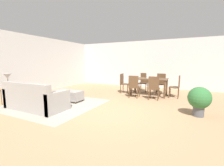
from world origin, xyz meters
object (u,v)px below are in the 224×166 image
object	(u,v)px
table_lamp	(7,77)
dining_chair_far_left	(144,81)
side_table	(9,92)
dining_chair_near_left	(134,85)
dining_table	(149,80)
ottoman_table	(68,95)
potted_plant	(199,99)
couch	(35,100)
dining_chair_far_right	(161,82)
dining_chair_near_right	(154,87)
dining_chair_head_west	(124,82)
vase_centerpiece	(148,75)
dining_chair_head_east	(177,85)

from	to	relation	value
table_lamp	dining_chair_far_left	size ratio (longest dim) A/B	0.57
side_table	dining_chair_near_left	distance (m)	4.59
dining_table	dining_chair_far_left	distance (m)	0.92
ottoman_table	side_table	world-z (taller)	side_table
dining_chair_near_left	potted_plant	bearing A→B (deg)	-30.43
couch	table_lamp	size ratio (longest dim) A/B	3.79
dining_chair_far_left	dining_chair_far_right	world-z (taller)	same
dining_chair_near_right	dining_chair_head_west	size ratio (longest dim) A/B	1.00
dining_chair_far_right	dining_chair_head_west	size ratio (longest dim) A/B	1.00
table_lamp	dining_chair_head_west	size ratio (longest dim) A/B	0.57
ottoman_table	vase_centerpiece	size ratio (longest dim) A/B	4.50
couch	potted_plant	world-z (taller)	couch
potted_plant	dining_chair_far_right	bearing A→B (deg)	116.15
dining_chair_near_right	dining_chair_far_left	world-z (taller)	same
side_table	dining_chair_near_right	bearing A→B (deg)	33.00
vase_centerpiece	dining_chair_far_right	bearing A→B (deg)	60.79
vase_centerpiece	potted_plant	xyz separation A→B (m)	(1.88, -2.06, -0.41)
dining_chair_far_right	potted_plant	bearing A→B (deg)	-63.85
table_lamp	couch	bearing A→B (deg)	0.94
table_lamp	dining_chair_far_right	bearing A→B (deg)	44.90
dining_table	dining_chair_near_right	world-z (taller)	dining_chair_near_right
ottoman_table	couch	bearing A→B (deg)	-100.13
dining_chair_far_left	dining_chair_head_east	xyz separation A→B (m)	(1.56, -0.80, 0.00)
dining_chair_far_left	potted_plant	distance (m)	3.68
dining_chair_far_right	table_lamp	bearing A→B (deg)	-135.10
ottoman_table	dining_table	distance (m)	3.47
side_table	dining_chair_head_west	world-z (taller)	dining_chair_head_west
dining_chair_far_right	dining_chair_head_west	xyz separation A→B (m)	(-1.60, -0.80, 0.00)
couch	dining_chair_near_right	size ratio (longest dim) A/B	2.16
potted_plant	dining_table	bearing A→B (deg)	131.00
table_lamp	dining_chair_head_west	world-z (taller)	table_lamp
couch	dining_chair_head_west	xyz separation A→B (m)	(1.54, 3.59, 0.23)
ottoman_table	dining_chair_head_west	bearing A→B (deg)	60.74
couch	side_table	distance (m)	1.30
dining_chair_far_right	vase_centerpiece	bearing A→B (deg)	-119.21
ottoman_table	dining_chair_far_left	xyz separation A→B (m)	(2.08, 3.18, 0.29)
dining_chair_near_left	ottoman_table	bearing A→B (deg)	-142.61
side_table	dining_chair_far_left	world-z (taller)	dining_chair_far_left
dining_chair_near_left	vase_centerpiece	bearing A→B (deg)	62.99
dining_chair_head_east	potted_plant	world-z (taller)	dining_chair_head_east
table_lamp	dining_chair_head_east	world-z (taller)	table_lamp
dining_chair_near_left	dining_chair_near_right	xyz separation A→B (m)	(0.80, 0.00, 0.00)
couch	ottoman_table	xyz separation A→B (m)	(0.22, 1.24, -0.06)
dining_chair_far_right	potted_plant	world-z (taller)	dining_chair_far_right
couch	dining_chair_near_right	distance (m)	4.21
dining_chair_near_right	potted_plant	distance (m)	1.97
dining_chair_near_left	potted_plant	size ratio (longest dim) A/B	1.14
ottoman_table	dining_chair_far_left	size ratio (longest dim) A/B	1.21
ottoman_table	dining_chair_near_right	world-z (taller)	dining_chair_near_right
couch	ottoman_table	distance (m)	1.27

